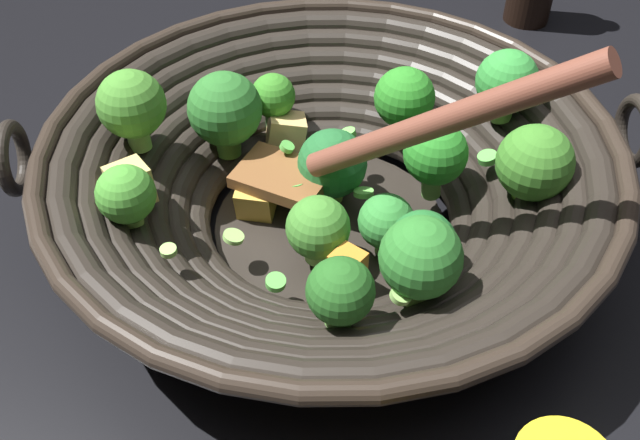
{
  "coord_description": "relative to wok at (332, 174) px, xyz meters",
  "views": [
    {
      "loc": [
        -0.26,
        -0.3,
        0.4
      ],
      "look_at": [
        -0.02,
        -0.01,
        0.03
      ],
      "focal_mm": 40.13,
      "sensor_mm": 36.0,
      "label": 1
    }
  ],
  "objects": [
    {
      "name": "wok",
      "position": [
        0.0,
        0.0,
        0.0
      ],
      "size": [
        0.42,
        0.42,
        0.21
      ],
      "color": "black",
      "rests_on": "ground"
    },
    {
      "name": "ground_plane",
      "position": [
        -0.0,
        0.0,
        -0.06
      ],
      "size": [
        4.0,
        4.0,
        0.0
      ],
      "primitive_type": "plane",
      "color": "black"
    }
  ]
}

